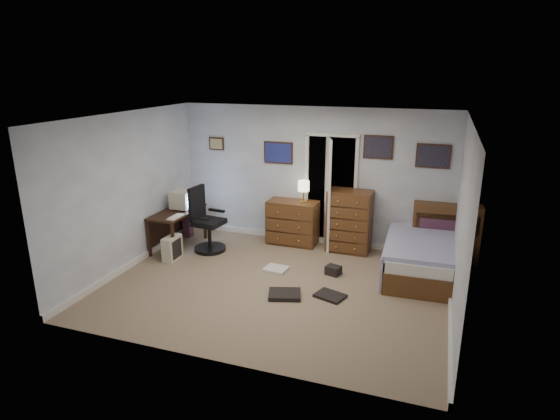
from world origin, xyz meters
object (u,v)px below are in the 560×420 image
object	(u,v)px
tall_dresser	(349,221)
computer_desk	(174,219)
bed	(419,255)
office_chair	(206,226)
low_dresser	(293,222)

from	to	relation	value
tall_dresser	computer_desk	bearing A→B (deg)	-162.51
tall_dresser	bed	distance (m)	1.38
office_chair	low_dresser	xyz separation A→B (m)	(1.35, 0.82, -0.04)
tall_dresser	low_dresser	bearing A→B (deg)	-179.21
bed	office_chair	bearing A→B (deg)	-178.11
tall_dresser	bed	size ratio (longest dim) A/B	0.57
computer_desk	office_chair	size ratio (longest dim) A/B	1.03
office_chair	tall_dresser	size ratio (longest dim) A/B	1.05
computer_desk	bed	world-z (taller)	computer_desk
office_chair	tall_dresser	world-z (taller)	office_chair
computer_desk	low_dresser	size ratio (longest dim) A/B	1.31
office_chair	low_dresser	distance (m)	1.58
low_dresser	bed	xyz separation A→B (m)	(2.28, -0.59, -0.11)
computer_desk	office_chair	world-z (taller)	office_chair
low_dresser	tall_dresser	xyz separation A→B (m)	(1.05, -0.02, 0.15)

